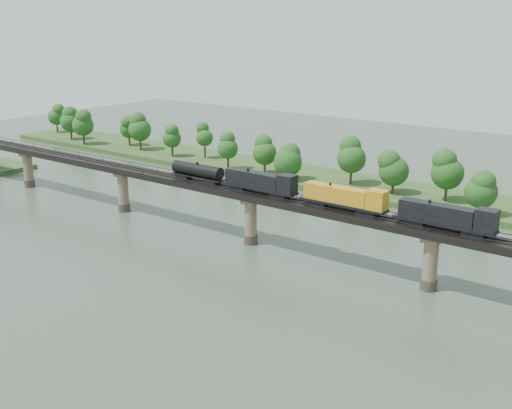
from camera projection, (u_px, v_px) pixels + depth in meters
The scene contains 6 objects.
ground at pixel (149, 289), 114.65m from camera, with size 400.00×400.00×0.00m, color #334133.
far_bank at pixel (370, 188), 179.51m from camera, with size 300.00×24.00×1.60m, color #2A461C.
bridge at pixel (251, 219), 136.09m from camera, with size 236.00×30.00×11.50m.
bridge_superstructure at pixel (251, 191), 134.32m from camera, with size 220.00×4.90×0.75m.
far_treeline at pixel (338, 159), 178.58m from camera, with size 289.06×17.54×13.60m.
freight_train at pixel (314, 193), 124.73m from camera, with size 72.80×2.84×5.01m.
Camera 1 is at (79.17, -72.81, 46.61)m, focal length 45.00 mm.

